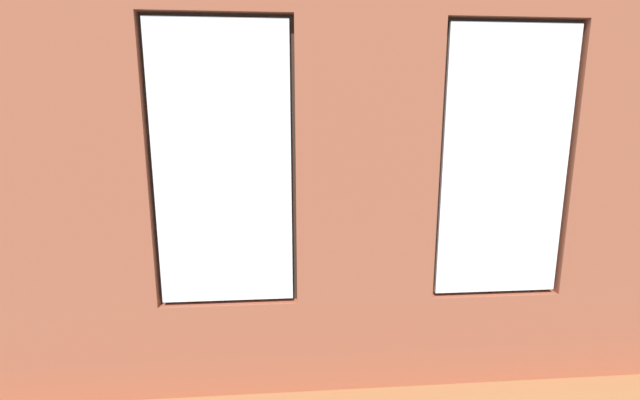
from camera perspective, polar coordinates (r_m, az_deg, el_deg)
The scene contains 21 objects.
ground_plane at distance 5.86m, azimuth 1.11°, elevation -9.13°, with size 7.23×5.91×0.10m, color #99663D.
brick_wall_with_windows at distance 2.95m, azimuth 6.24°, elevation 5.65°, with size 6.63×0.30×3.44m.
white_wall_right at distance 5.93m, azimuth -32.09°, elevation 6.93°, with size 0.10×4.91×3.44m, color silver.
couch_by_window at distance 3.95m, azimuth 3.88°, elevation -13.74°, with size 1.99×0.87×0.80m.
couch_left at distance 6.12m, azimuth 26.93°, elevation -5.76°, with size 1.03×1.99×0.80m.
coffee_table at distance 6.16m, azimuth -3.81°, elevation -3.93°, with size 1.23×0.89×0.43m.
cup_ceramic at distance 6.13m, azimuth -3.82°, elevation -3.08°, with size 0.07×0.07×0.08m, color #B23D38.
candle_jar at distance 6.00m, azimuth -2.92°, elevation -3.19°, with size 0.08×0.08×0.13m, color #B7333D.
table_plant_small at distance 6.00m, azimuth -7.33°, elevation -2.91°, with size 0.12×0.12×0.19m.
remote_gray at distance 6.30m, azimuth -0.76°, elevation -2.94°, with size 0.05×0.17×0.02m, color #59595B.
remote_black at distance 6.25m, azimuth -5.24°, elevation -3.12°, with size 0.05×0.17×0.02m, color black.
media_console at distance 6.29m, azimuth -27.10°, elevation -6.01°, with size 1.28×0.42×0.52m, color black.
tv_flatscreen at distance 6.15m, azimuth -27.62°, elevation -0.35°, with size 1.08×0.20×0.74m.
papasan_chair at distance 7.15m, azimuth 1.17°, elevation -1.31°, with size 1.03×1.03×0.67m.
potted_plant_near_tv at distance 4.98m, azimuth -26.39°, elevation -4.33°, with size 0.96×0.84×1.30m.
potted_plant_by_left_couch at distance 7.13m, azimuth 18.38°, elevation -2.25°, with size 0.30×0.30×0.63m.
potted_plant_between_couches at distance 4.37m, azimuth 23.14°, elevation -9.61°, with size 0.91×0.81×1.14m.
potted_plant_corner_near_left at distance 8.27m, azimuth 19.14°, elevation 0.25°, with size 0.51×0.51×0.77m.
potted_plant_foreground_right at distance 7.76m, azimuth -20.23°, elevation 1.47°, with size 0.89×0.83×1.41m.
potted_plant_mid_room_small at distance 6.26m, azimuth 8.18°, elevation -3.81°, with size 0.34×0.34×0.57m.
potted_plant_beside_window_right at distance 3.70m, azimuth -17.23°, elevation -6.65°, with size 1.13×1.05×1.43m.
Camera 1 is at (0.55, 5.46, 2.01)m, focal length 24.00 mm.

